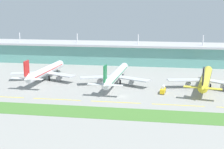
% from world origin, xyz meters
% --- Properties ---
extents(ground_plane, '(600.00, 600.00, 0.00)m').
position_xyz_m(ground_plane, '(0.00, 0.00, 0.00)').
color(ground_plane, gray).
extents(terminal_building, '(288.00, 34.00, 27.65)m').
position_xyz_m(terminal_building, '(-0.00, 109.76, 9.52)').
color(terminal_building, '#5B9E93').
rests_on(terminal_building, ground).
extents(airliner_near, '(48.75, 66.76, 18.90)m').
position_xyz_m(airliner_near, '(-60.76, 33.66, 6.45)').
color(airliner_near, white).
rests_on(airliner_near, ground).
extents(airliner_middle, '(48.72, 71.69, 18.90)m').
position_xyz_m(airliner_middle, '(-8.77, 28.56, 6.46)').
color(airliner_middle, silver).
rests_on(airliner_middle, ground).
extents(airliner_far, '(48.02, 66.61, 18.90)m').
position_xyz_m(airliner_far, '(49.94, 27.58, 6.45)').
color(airliner_far, yellow).
rests_on(airliner_far, ground).
extents(taxiway_stripe_west, '(28.00, 0.70, 0.04)m').
position_xyz_m(taxiway_stripe_west, '(-71.00, -11.85, 0.02)').
color(taxiway_stripe_west, yellow).
rests_on(taxiway_stripe_west, ground).
extents(taxiway_stripe_mid_west, '(28.00, 0.70, 0.04)m').
position_xyz_m(taxiway_stripe_mid_west, '(-37.00, -11.85, 0.02)').
color(taxiway_stripe_mid_west, yellow).
rests_on(taxiway_stripe_mid_west, ground).
extents(taxiway_stripe_centre, '(28.00, 0.70, 0.04)m').
position_xyz_m(taxiway_stripe_centre, '(-3.00, -11.85, 0.02)').
color(taxiway_stripe_centre, yellow).
rests_on(taxiway_stripe_centre, ground).
extents(taxiway_stripe_mid_east, '(28.00, 0.70, 0.04)m').
position_xyz_m(taxiway_stripe_mid_east, '(31.00, -11.85, 0.02)').
color(taxiway_stripe_mid_east, yellow).
rests_on(taxiway_stripe_mid_east, ground).
extents(grass_verge, '(300.00, 18.00, 0.10)m').
position_xyz_m(grass_verge, '(0.00, -30.68, 0.05)').
color(grass_verge, '#477A33').
rests_on(grass_verge, ground).
extents(fuel_truck, '(3.66, 7.51, 4.95)m').
position_xyz_m(fuel_truck, '(22.86, 10.79, 2.26)').
color(fuel_truck, gold).
rests_on(fuel_truck, ground).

